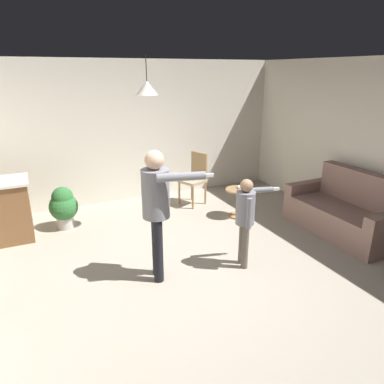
# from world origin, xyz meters

# --- Properties ---
(ground) EXTENTS (7.68, 7.68, 0.00)m
(ground) POSITION_xyz_m (0.00, 0.00, 0.00)
(ground) COLOR #9E9384
(wall_back) EXTENTS (6.40, 0.10, 2.70)m
(wall_back) POSITION_xyz_m (0.00, 3.20, 1.35)
(wall_back) COLOR silver
(wall_back) RESTS_ON ground
(couch_floral) EXTENTS (0.86, 1.80, 1.00)m
(couch_floral) POSITION_xyz_m (2.69, 0.16, 0.33)
(couch_floral) COLOR #8C6B60
(couch_floral) RESTS_ON ground
(side_table_by_couch) EXTENTS (0.44, 0.44, 0.52)m
(side_table_by_couch) POSITION_xyz_m (1.49, 1.44, 0.33)
(side_table_by_couch) COLOR #99754C
(side_table_by_couch) RESTS_ON ground
(person_adult) EXTENTS (0.75, 0.60, 1.64)m
(person_adult) POSITION_xyz_m (-0.46, 0.17, 1.02)
(person_adult) COLOR black
(person_adult) RESTS_ON ground
(person_child) EXTENTS (0.65, 0.34, 1.21)m
(person_child) POSITION_xyz_m (0.67, -0.04, 0.75)
(person_child) COLOR #60564C
(person_child) RESTS_ON ground
(dining_chair_near_wall) EXTENTS (0.55, 0.55, 1.00)m
(dining_chair_near_wall) POSITION_xyz_m (1.10, 2.37, 0.55)
(dining_chair_near_wall) COLOR #99754C
(dining_chair_near_wall) RESTS_ON ground
(potted_plant_corner) EXTENTS (0.46, 0.46, 0.71)m
(potted_plant_corner) POSITION_xyz_m (-1.36, 2.24, 0.39)
(potted_plant_corner) COLOR #B7B2AD
(potted_plant_corner) RESTS_ON ground
(spare_remote_on_table) EXTENTS (0.10, 0.13, 0.04)m
(spare_remote_on_table) POSITION_xyz_m (1.52, 1.47, 0.54)
(spare_remote_on_table) COLOR white
(spare_remote_on_table) RESTS_ON side_table_by_couch
(ceiling_light_pendant) EXTENTS (0.32, 0.32, 0.55)m
(ceiling_light_pendant) POSITION_xyz_m (-0.07, 1.57, 2.25)
(ceiling_light_pendant) COLOR silver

